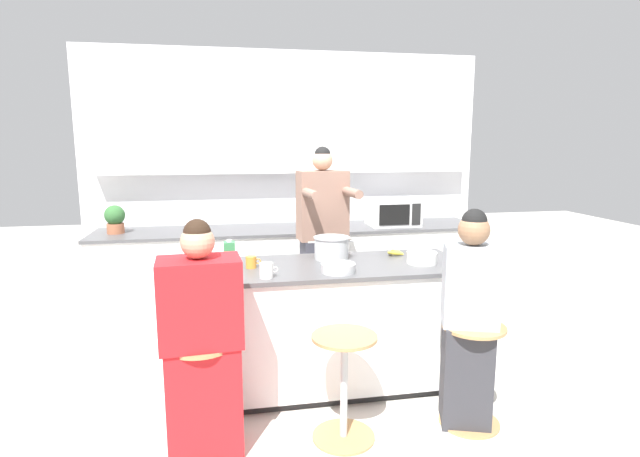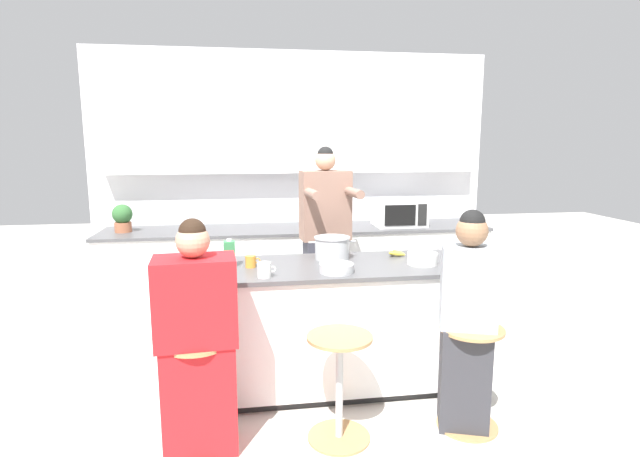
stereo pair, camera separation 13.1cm
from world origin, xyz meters
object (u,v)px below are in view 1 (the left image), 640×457
Objects in this scene: bar_stool_leftmost at (202,390)px; person_seated_near at (469,327)px; bar_stool_rightmost at (472,369)px; bar_stool_center at (344,381)px; person_cooking at (323,251)px; fruit_bowl at (422,258)px; coffee_cup_far at (251,262)px; potted_plant at (115,219)px; person_wrapped_blanket at (202,347)px; banana_bunch at (394,253)px; kitchen_island at (322,325)px; juice_carton at (230,254)px; cooking_pot at (332,248)px; coffee_cup_near at (267,271)px; microwave at (393,212)px.

bar_stool_leftmost is 0.47× the size of person_seated_near.
bar_stool_center is at bearing -179.65° from bar_stool_rightmost.
person_cooking is 1.26× the size of person_seated_near.
fruit_bowl is 1.22m from coffee_cup_far.
fruit_bowl is 0.80× the size of potted_plant.
bar_stool_leftmost is 1.00× the size of bar_stool_center.
banana_bunch is (1.42, 0.85, 0.29)m from person_wrapped_blanket.
person_seated_near is 3.36m from potted_plant.
kitchen_island reaches higher than bar_stool_leftmost.
coffee_cup_far is 0.16m from juice_carton.
juice_carton reaches higher than fruit_bowl.
cooking_pot is (0.92, 0.84, 0.35)m from person_wrapped_blanket.
cooking_pot is (-0.69, 0.84, 0.35)m from person_seated_near.
kitchen_island is at bearing -5.66° from juice_carton.
coffee_cup_near reaches higher than banana_bunch.
person_seated_near is (0.80, 0.02, 0.27)m from bar_stool_center.
person_wrapped_blanket is (0.01, -0.03, 0.27)m from bar_stool_leftmost.
potted_plant is (-1.05, 1.50, 0.05)m from juice_carton.
fruit_bowl is at bearing -4.38° from coffee_cup_far.
person_cooking is 1.23m from microwave.
bar_stool_rightmost is 0.84m from fruit_bowl.
bar_stool_leftmost is 6.21× the size of coffee_cup_far.
person_seated_near reaches higher than bar_stool_leftmost.
bar_stool_rightmost is 1.28× the size of microwave.
bar_stool_leftmost is at bearing 176.65° from bar_stool_center.
cooking_pot is at bearing 38.12° from person_wrapped_blanket.
bar_stool_center is 0.82m from bar_stool_rightmost.
coffee_cup_far reaches higher than bar_stool_leftmost.
potted_plant is (-2.74, 0.05, 0.00)m from microwave.
person_cooking is 1.52m from person_seated_near.
coffee_cup_near is at bearing -155.79° from banana_bunch.
potted_plant is at bearing 107.34° from person_wrapped_blanket.
bar_stool_leftmost is 0.48× the size of person_wrapped_blanket.
banana_bunch is at bearing 55.49° from bar_stool_center.
coffee_cup_far reaches higher than kitchen_island.
fruit_bowl reaches higher than kitchen_island.
bar_stool_rightmost is 1.28m from cooking_pot.
person_wrapped_blanket is 1.66m from fruit_bowl.
bar_stool_leftmost is at bearing -68.48° from potted_plant.
kitchen_island is 1.49× the size of person_seated_near.
person_cooking is (0.14, 1.38, 0.49)m from bar_stool_center.
person_wrapped_blanket reaches higher than bar_stool_leftmost.
kitchen_island is at bearing 37.78° from bar_stool_leftmost.
banana_bunch is (-0.19, 0.85, 0.29)m from person_seated_near.
person_cooking reaches higher than bar_stool_center.
kitchen_island is 0.84m from juice_carton.
bar_stool_rightmost is 1.66m from person_wrapped_blanket.
coffee_cup_far reaches higher than bar_stool_center.
kitchen_island is 0.70m from coffee_cup_near.
potted_plant is (-0.87, 2.20, 0.69)m from bar_stool_leftmost.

